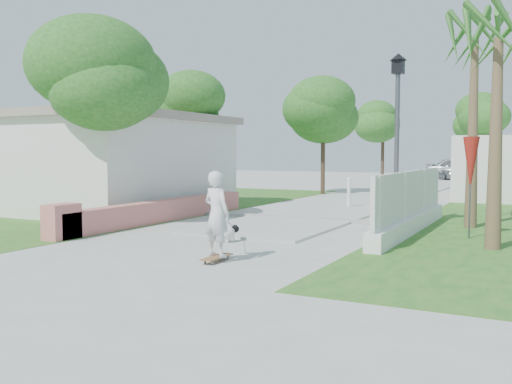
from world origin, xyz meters
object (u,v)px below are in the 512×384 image
Objects in this scene: skateboarder at (221,216)px; dog at (230,233)px; bollard at (349,192)px; parked_car at (463,169)px; street_lamp at (397,134)px; patio_umbrella at (471,164)px.

skateboarder is 1.33m from dog.
bollard reaches higher than dog.
dog is at bearing -176.75° from parked_car.
street_lamp is at bearing -171.23° from parked_car.
skateboarder is at bearing -87.13° from bollard.
patio_umbrella is at bearing 51.35° from dog.
street_lamp is at bearing 152.24° from patio_umbrella.
street_lamp reaches higher than parked_car.
street_lamp reaches higher than bollard.
street_lamp is at bearing -99.50° from skateboarder.
skateboarder is at bearing -113.73° from street_lamp.
bollard is 7.25m from patio_umbrella.
dog is at bearing -124.39° from street_lamp.
bollard is 2.02× the size of dog.
patio_umbrella is (4.60, -5.50, 1.10)m from bollard.
patio_umbrella is 27.68m from parked_car.
skateboarder is at bearing -175.86° from parked_car.
patio_umbrella is 5.86m from skateboarder.
patio_umbrella reaches higher than bollard.
patio_umbrella is at bearing -27.76° from street_lamp.
patio_umbrella is 4.26× the size of dog.
skateboarder is at bearing -135.48° from patio_umbrella.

